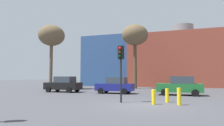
{
  "coord_description": "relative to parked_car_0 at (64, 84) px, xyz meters",
  "views": [
    {
      "loc": [
        2.06,
        -12.12,
        1.69
      ],
      "look_at": [
        -4.29,
        6.85,
        3.11
      ],
      "focal_mm": 32.04,
      "sensor_mm": 36.0,
      "label": 1
    }
  ],
  "objects": [
    {
      "name": "ground_plane",
      "position": [
        10.42,
        -7.79,
        -0.88
      ],
      "size": [
        200.0,
        200.0,
        0.0
      ],
      "primitive_type": "plane",
      "color": "#47474C"
    },
    {
      "name": "building_backdrop",
      "position": [
        13.32,
        19.89,
        3.97
      ],
      "size": [
        38.09,
        10.72,
        11.49
      ],
      "color": "brown",
      "rests_on": "ground_plane"
    },
    {
      "name": "parked_car_0",
      "position": [
        0.0,
        0.0,
        0.0
      ],
      "size": [
        4.08,
        2.0,
        1.77
      ],
      "rotation": [
        0.0,
        0.0,
        3.14
      ],
      "color": "black",
      "rests_on": "ground_plane"
    },
    {
      "name": "parked_car_1",
      "position": [
        6.18,
        0.0,
        -0.04
      ],
      "size": [
        3.87,
        1.9,
        1.68
      ],
      "rotation": [
        0.0,
        0.0,
        3.14
      ],
      "color": "navy",
      "rests_on": "ground_plane"
    },
    {
      "name": "parked_car_2",
      "position": [
        12.57,
        -0.0,
        0.0
      ],
      "size": [
        4.09,
        2.01,
        1.77
      ],
      "rotation": [
        0.0,
        0.0,
        3.14
      ],
      "color": "#1E662D",
      "rests_on": "ground_plane"
    },
    {
      "name": "traffic_light_island",
      "position": [
        8.78,
        -6.97,
        1.93
      ],
      "size": [
        0.41,
        0.39,
        3.81
      ],
      "rotation": [
        0.0,
        0.0,
        -1.8
      ],
      "color": "black",
      "rests_on": "ground_plane"
    },
    {
      "name": "bare_tree_0",
      "position": [
        -4.44,
        3.78,
        6.56
      ],
      "size": [
        3.66,
        3.66,
        9.04
      ],
      "color": "brown",
      "rests_on": "ground_plane"
    },
    {
      "name": "bare_tree_1",
      "position": [
        6.31,
        9.44,
        7.03
      ],
      "size": [
        3.93,
        3.93,
        9.63
      ],
      "color": "brown",
      "rests_on": "ground_plane"
    },
    {
      "name": "bollard_yellow_0",
      "position": [
        10.97,
        -7.22,
        -0.41
      ],
      "size": [
        0.24,
        0.24,
        0.93
      ],
      "primitive_type": "cylinder",
      "color": "yellow",
      "rests_on": "ground_plane"
    },
    {
      "name": "bollard_yellow_1",
      "position": [
        11.7,
        -5.82,
        -0.41
      ],
      "size": [
        0.24,
        0.24,
        0.93
      ],
      "primitive_type": "cylinder",
      "color": "yellow",
      "rests_on": "ground_plane"
    },
    {
      "name": "bollard_yellow_2",
      "position": [
        12.47,
        -6.99,
        -0.35
      ],
      "size": [
        0.24,
        0.24,
        1.05
      ],
      "primitive_type": "cylinder",
      "color": "yellow",
      "rests_on": "ground_plane"
    }
  ]
}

